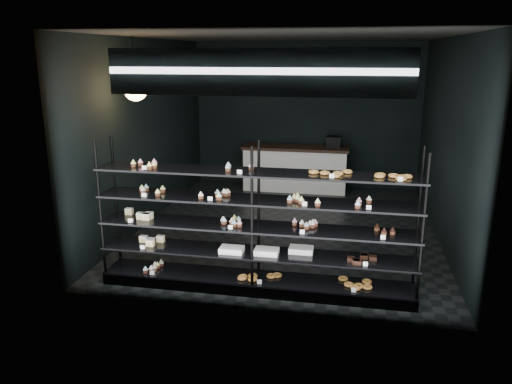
% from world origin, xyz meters
% --- Properties ---
extents(room, '(5.01, 6.01, 3.20)m').
position_xyz_m(room, '(0.00, 0.00, 1.60)').
color(room, black).
rests_on(room, ground).
extents(display_shelf, '(4.00, 0.50, 1.91)m').
position_xyz_m(display_shelf, '(-0.11, -2.45, 0.63)').
color(display_shelf, black).
rests_on(display_shelf, room).
extents(signage, '(3.30, 0.05, 0.50)m').
position_xyz_m(signage, '(0.00, -2.93, 2.75)').
color(signage, '#0C1C3F').
rests_on(signage, room).
extents(pendant_lamp, '(0.33, 0.33, 0.90)m').
position_xyz_m(pendant_lamp, '(-2.04, -1.43, 2.45)').
color(pendant_lamp, black).
rests_on(pendant_lamp, room).
extents(service_counter, '(2.32, 0.65, 1.23)m').
position_xyz_m(service_counter, '(-0.15, 2.50, 0.50)').
color(service_counter, white).
rests_on(service_counter, room).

